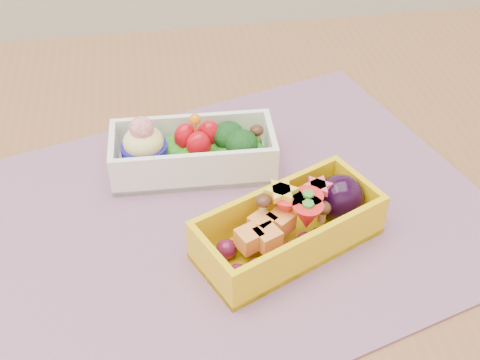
{
  "coord_description": "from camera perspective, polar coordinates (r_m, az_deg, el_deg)",
  "views": [
    {
      "loc": [
        -0.06,
        -0.4,
        1.15
      ],
      "look_at": [
        0.0,
        0.02,
        0.79
      ],
      "focal_mm": 47.06,
      "sensor_mm": 36.0,
      "label": 1
    }
  ],
  "objects": [
    {
      "name": "table",
      "position": [
        0.64,
        -0.06,
        -10.77
      ],
      "size": [
        1.2,
        0.8,
        0.75
      ],
      "color": "brown",
      "rests_on": "ground"
    },
    {
      "name": "placemat",
      "position": [
        0.58,
        -0.65,
        -3.3
      ],
      "size": [
        0.54,
        0.47,
        0.0
      ],
      "primitive_type": "cube",
      "rotation": [
        0.0,
        0.0,
        0.29
      ],
      "color": "gray",
      "rests_on": "table"
    },
    {
      "name": "bento_white",
      "position": [
        0.62,
        -4.36,
        2.64
      ],
      "size": [
        0.16,
        0.08,
        0.07
      ],
      "rotation": [
        0.0,
        0.0,
        -0.04
      ],
      "color": "white",
      "rests_on": "placemat"
    },
    {
      "name": "bento_yellow",
      "position": [
        0.54,
        4.76,
        -4.06
      ],
      "size": [
        0.18,
        0.13,
        0.05
      ],
      "rotation": [
        0.0,
        0.0,
        0.43
      ],
      "color": "yellow",
      "rests_on": "placemat"
    }
  ]
}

